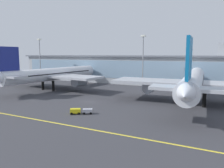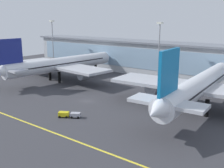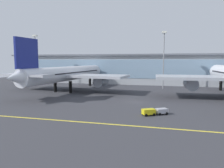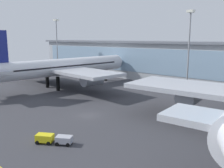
{
  "view_description": "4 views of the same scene",
  "coord_description": "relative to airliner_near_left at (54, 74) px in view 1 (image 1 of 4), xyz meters",
  "views": [
    {
      "loc": [
        38.15,
        -58.73,
        15.2
      ],
      "look_at": [
        5.8,
        4.76,
        5.59
      ],
      "focal_mm": 35.5,
      "sensor_mm": 36.0,
      "label": 1
    },
    {
      "loc": [
        55.28,
        -58.95,
        24.87
      ],
      "look_at": [
        0.07,
        12.39,
        3.01
      ],
      "focal_mm": 44.19,
      "sensor_mm": 36.0,
      "label": 2
    },
    {
      "loc": [
        8.55,
        -59.17,
        11.61
      ],
      "look_at": [
        -8.09,
        5.08,
        4.34
      ],
      "focal_mm": 34.75,
      "sensor_mm": 36.0,
      "label": 3
    },
    {
      "loc": [
        36.16,
        -34.51,
        16.0
      ],
      "look_at": [
        -1.31,
        8.96,
        5.25
      ],
      "focal_mm": 40.12,
      "sensor_mm": 36.0,
      "label": 4
    }
  ],
  "objects": [
    {
      "name": "taxiway_centreline_stripe",
      "position": [
        27.89,
        -37.03,
        -6.5
      ],
      "size": [
        161.15,
        0.5,
        0.01
      ],
      "primitive_type": "cube",
      "color": "yellow",
      "rests_on": "ground"
    },
    {
      "name": "airliner_near_right",
      "position": [
        57.74,
        -2.76,
        0.36
      ],
      "size": [
        50.77,
        60.2,
        18.83
      ],
      "rotation": [
        0.0,
        0.0,
        1.64
      ],
      "color": "black",
      "rests_on": "ground"
    },
    {
      "name": "airliner_near_left",
      "position": [
        0.0,
        0.0,
        0.0
      ],
      "size": [
        45.93,
        57.9,
        17.84
      ],
      "rotation": [
        0.0,
        0.0,
        1.47
      ],
      "color": "black",
      "rests_on": "ground"
    },
    {
      "name": "terminal_building",
      "position": [
        29.44,
        32.92,
        1.22
      ],
      "size": [
        146.88,
        14.0,
        19.82
      ],
      "color": "#ADB2B7",
      "rests_on": "ground"
    },
    {
      "name": "baggage_tug_near",
      "position": [
        33.89,
        -28.2,
        -5.71
      ],
      "size": [
        5.57,
        4.26,
        1.4
      ],
      "rotation": [
        0.0,
        0.0,
        3.68
      ],
      "color": "black",
      "rests_on": "ground"
    },
    {
      "name": "apron_light_mast_west",
      "position": [
        -24.85,
        17.33,
        8.9
      ],
      "size": [
        1.8,
        1.8,
        23.52
      ],
      "color": "gray",
      "rests_on": "ground"
    },
    {
      "name": "ground_plane",
      "position": [
        27.89,
        -15.03,
        -6.5
      ],
      "size": [
        201.44,
        201.44,
        0.0
      ],
      "primitive_type": "plane",
      "color": "#38383D"
    },
    {
      "name": "apron_light_mast_centre",
      "position": [
        34.55,
        17.27,
        8.75
      ],
      "size": [
        1.8,
        1.8,
        23.26
      ],
      "color": "gray",
      "rests_on": "ground"
    }
  ]
}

